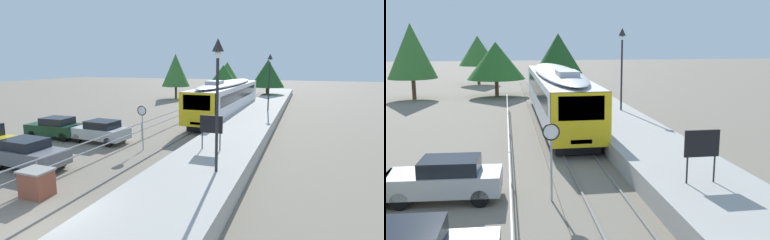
% 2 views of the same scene
% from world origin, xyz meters
% --- Properties ---
extents(ground_plane, '(160.00, 160.00, 0.00)m').
position_xyz_m(ground_plane, '(-3.00, 22.00, 0.00)').
color(ground_plane, slate).
extents(track_rails, '(3.20, 60.00, 0.14)m').
position_xyz_m(track_rails, '(0.00, 22.00, 0.03)').
color(track_rails, slate).
rests_on(track_rails, ground).
extents(commuter_train, '(2.82, 18.84, 3.74)m').
position_xyz_m(commuter_train, '(0.00, 23.62, 2.14)').
color(commuter_train, silver).
rests_on(commuter_train, track_rails).
extents(station_platform, '(3.90, 60.00, 0.90)m').
position_xyz_m(station_platform, '(3.25, 22.00, 0.45)').
color(station_platform, '#A8A59E').
rests_on(station_platform, ground).
extents(platform_lamp_near_end, '(0.34, 0.34, 5.35)m').
position_xyz_m(platform_lamp_near_end, '(4.15, 5.17, 4.62)').
color(platform_lamp_near_end, '#232328').
rests_on(platform_lamp_near_end, station_platform).
extents(platform_lamp_mid_platform, '(0.34, 0.34, 5.35)m').
position_xyz_m(platform_lamp_mid_platform, '(4.15, 23.05, 4.62)').
color(platform_lamp_mid_platform, '#232328').
rests_on(platform_lamp_mid_platform, station_platform).
extents(platform_notice_board, '(1.20, 0.08, 1.80)m').
position_xyz_m(platform_notice_board, '(2.99, 8.20, 2.19)').
color(platform_notice_board, '#232328').
rests_on(platform_notice_board, station_platform).
extents(speed_limit_sign, '(0.61, 0.10, 2.81)m').
position_xyz_m(speed_limit_sign, '(-1.86, 9.63, 2.12)').
color(speed_limit_sign, '#9EA0A5').
rests_on(speed_limit_sign, ground).
extents(brick_utility_cabinet, '(1.21, 0.99, 1.13)m').
position_xyz_m(brick_utility_cabinet, '(-2.49, 2.23, 0.57)').
color(brick_utility_cabinet, brown).
rests_on(brick_utility_cabinet, ground).
extents(carpark_fence, '(0.06, 36.06, 1.25)m').
position_xyz_m(carpark_fence, '(-3.30, 12.00, 0.91)').
color(carpark_fence, '#9EA0A5').
rests_on(carpark_fence, ground).
extents(parked_hatchback_grey, '(4.06, 1.89, 1.53)m').
position_xyz_m(parked_hatchback_grey, '(-5.66, 4.65, 0.79)').
color(parked_hatchback_grey, slate).
rests_on(parked_hatchback_grey, ground).
extents(parked_hatchback_silver, '(4.09, 1.97, 1.53)m').
position_xyz_m(parked_hatchback_silver, '(-5.54, 10.33, 0.79)').
color(parked_hatchback_silver, '#B7BABF').
rests_on(parked_hatchback_silver, ground).
extents(parked_hatchback_dark_green, '(4.09, 1.99, 1.53)m').
position_xyz_m(parked_hatchback_dark_green, '(-9.38, 10.24, 0.79)').
color(parked_hatchback_dark_green, '#143823').
rests_on(parked_hatchback_dark_green, ground).
extents(tree_behind_carpark, '(4.52, 4.52, 5.78)m').
position_xyz_m(tree_behind_carpark, '(-6.58, 49.73, 4.01)').
color(tree_behind_carpark, brown).
rests_on(tree_behind_carpark, ground).
extents(tree_behind_station_far, '(4.41, 4.41, 6.90)m').
position_xyz_m(tree_behind_station_far, '(-11.75, 37.46, 4.39)').
color(tree_behind_station_far, brown).
rests_on(tree_behind_station_far, ground).
extents(tree_distant_left, '(5.52, 5.52, 5.20)m').
position_xyz_m(tree_distant_left, '(-4.23, 38.09, 3.43)').
color(tree_distant_left, brown).
rests_on(tree_distant_left, ground).
extents(tree_distant_centre, '(5.00, 5.00, 6.01)m').
position_xyz_m(tree_distant_centre, '(1.99, 40.16, 3.98)').
color(tree_distant_centre, brown).
rests_on(tree_distant_centre, ground).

